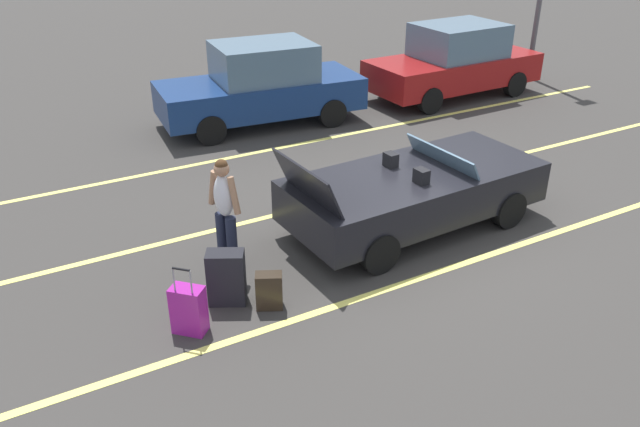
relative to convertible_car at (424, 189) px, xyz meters
The scene contains 11 objects.
ground_plane 0.62m from the convertible_car, behind, with size 80.00×80.00×0.00m, color #383533.
lot_line_near 1.46m from the convertible_car, 98.52° to the right, with size 18.00×0.12×0.01m, color #EAE066.
lot_line_mid 1.51m from the convertible_car, 98.18° to the left, with size 18.00×0.12×0.01m, color #EAE066.
lot_line_far 4.13m from the convertible_car, 92.78° to the left, with size 18.00×0.12×0.01m, color #EAE066.
convertible_car is the anchor object (origin of this frame).
suitcase_large_black 3.60m from the convertible_car, behind, with size 0.56×0.47×0.74m.
suitcase_medium_bright 4.30m from the convertible_car, 167.98° to the right, with size 0.45×0.45×0.94m.
suitcase_small_carryon 3.29m from the convertible_car, 163.71° to the right, with size 0.39×0.33×0.50m.
traveler_person 3.25m from the convertible_car, behind, with size 0.32×0.59×1.65m.
parked_sedan_near 5.67m from the convertible_car, 92.16° to the left, with size 4.65×2.22×1.82m.
parked_sedan_far 7.22m from the convertible_car, 46.50° to the left, with size 4.54×1.96×1.82m.
Camera 1 is at (-5.68, -7.13, 4.85)m, focal length 35.75 mm.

